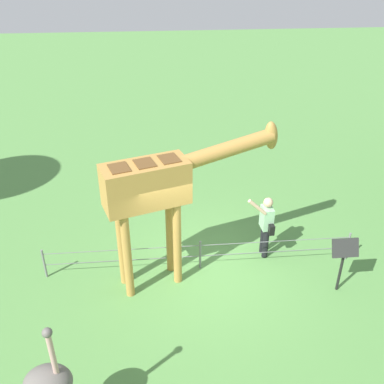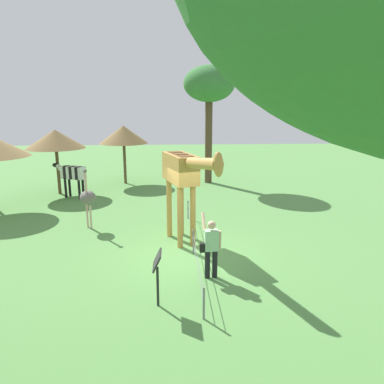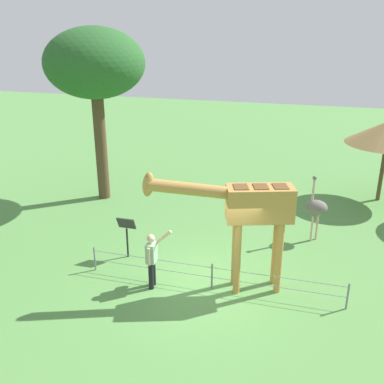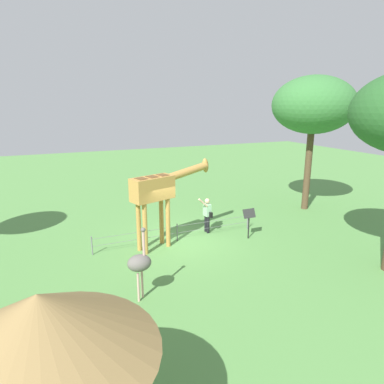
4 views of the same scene
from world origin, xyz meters
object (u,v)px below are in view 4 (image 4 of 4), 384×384
object	(u,v)px
giraffe	(159,191)
tree_northeast	(313,106)
visitor	(207,213)
ostrich	(140,263)
info_sign	(249,217)
shade_hut_near	(40,326)

from	to	relation	value
giraffe	tree_northeast	world-z (taller)	tree_northeast
visitor	ostrich	xyz separation A→B (m)	(-4.16, -4.07, 0.27)
tree_northeast	info_sign	xyz separation A→B (m)	(-5.21, -2.39, -4.60)
info_sign	tree_northeast	bearing A→B (deg)	24.63
giraffe	tree_northeast	distance (m)	9.64
visitor	ostrich	size ratio (longest dim) A/B	0.75
shade_hut_near	visitor	bearing A→B (deg)	52.12
shade_hut_near	ostrich	bearing A→B (deg)	61.10
giraffe	tree_northeast	bearing A→B (deg)	10.46
visitor	shade_hut_near	bearing A→B (deg)	-127.88
shade_hut_near	giraffe	bearing A→B (deg)	61.90
ostrich	tree_northeast	world-z (taller)	tree_northeast
ostrich	visitor	bearing A→B (deg)	44.32
giraffe	visitor	distance (m)	2.86
shade_hut_near	info_sign	bearing A→B (deg)	42.00
giraffe	visitor	world-z (taller)	giraffe
visitor	ostrich	world-z (taller)	ostrich
info_sign	visitor	bearing A→B (deg)	134.35
visitor	shade_hut_near	distance (m)	10.94
visitor	tree_northeast	distance (m)	8.09
tree_northeast	info_sign	bearing A→B (deg)	-155.37
visitor	shade_hut_near	size ratio (longest dim) A/B	0.51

